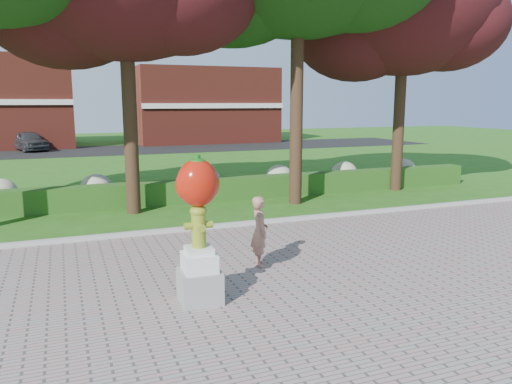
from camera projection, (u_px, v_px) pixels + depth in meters
ground at (261, 260)px, 11.26m from camera, size 100.00×100.00×0.00m
walkway at (360, 335)px, 7.59m from camera, size 40.00×14.00×0.04m
curb at (221, 226)px, 13.99m from camera, size 40.00×0.18×0.15m
lawn_hedge at (187, 191)px, 17.60m from camera, size 24.00×0.70×0.80m
hydrangea_row at (196, 182)px, 18.70m from camera, size 20.10×1.10×0.99m
street at (120, 150)px, 36.91m from camera, size 50.00×8.00×0.02m
building_right at (202, 105)px, 44.71m from camera, size 12.00×8.00×6.40m
tree_far_right at (401, 10)px, 19.06m from camera, size 7.88×6.72×10.21m
hydrant_sculpture at (199, 226)px, 8.57m from camera, size 0.76×0.73×2.60m
woman at (260, 231)px, 10.64m from camera, size 0.42×0.59×1.52m
parked_car at (29, 141)px, 36.13m from camera, size 3.14×4.63×1.46m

